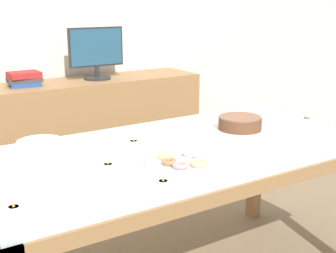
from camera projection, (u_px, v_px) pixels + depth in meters
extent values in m
cube|color=silver|center=(49.00, 17.00, 3.47)|extent=(8.00, 0.10, 2.60)
cube|color=silver|center=(179.00, 149.00, 2.21)|extent=(1.86, 0.90, 0.04)
cube|color=olive|center=(239.00, 188.00, 1.87)|extent=(1.89, 0.08, 0.06)
cube|color=olive|center=(135.00, 137.00, 2.56)|extent=(1.89, 0.08, 0.06)
cube|color=olive|center=(309.00, 131.00, 2.69)|extent=(0.08, 0.93, 0.06)
cube|color=olive|center=(255.00, 167.00, 3.10)|extent=(0.07, 0.07, 0.70)
cube|color=olive|center=(70.00, 139.00, 3.45)|extent=(2.04, 0.44, 0.85)
cylinder|color=#262628|center=(97.00, 78.00, 3.46)|extent=(0.20, 0.20, 0.02)
cylinder|color=#262628|center=(97.00, 71.00, 3.45)|extent=(0.04, 0.04, 0.09)
cube|color=#262628|center=(96.00, 47.00, 3.40)|extent=(0.42, 0.02, 0.28)
cube|color=navy|center=(97.00, 47.00, 3.39)|extent=(0.40, 0.00, 0.26)
cube|color=#23478C|center=(25.00, 84.00, 3.18)|extent=(0.21, 0.17, 0.03)
cube|color=#3F3838|center=(24.00, 80.00, 3.17)|extent=(0.23, 0.16, 0.03)
cube|color=maroon|center=(24.00, 75.00, 3.16)|extent=(0.21, 0.16, 0.04)
cylinder|color=white|center=(240.00, 130.00, 2.43)|extent=(0.28, 0.28, 0.01)
cylinder|color=brown|center=(240.00, 123.00, 2.42)|extent=(0.22, 0.22, 0.06)
cylinder|color=brown|center=(240.00, 117.00, 2.41)|extent=(0.22, 0.22, 0.01)
cylinder|color=white|center=(185.00, 162.00, 1.96)|extent=(0.35, 0.35, 0.01)
torus|color=white|center=(200.00, 154.00, 2.00)|extent=(0.07, 0.07, 0.02)
torus|color=white|center=(191.00, 152.00, 2.02)|extent=(0.09, 0.09, 0.03)
torus|color=white|center=(174.00, 152.00, 2.02)|extent=(0.08, 0.08, 0.03)
torus|color=#EAD184|center=(165.00, 155.00, 1.99)|extent=(0.07, 0.07, 0.02)
torus|color=#B27042|center=(169.00, 162.00, 1.91)|extent=(0.06, 0.06, 0.02)
torus|color=pink|center=(180.00, 165.00, 1.87)|extent=(0.07, 0.07, 0.02)
torus|color=#EAD184|center=(199.00, 163.00, 1.89)|extent=(0.08, 0.08, 0.02)
torus|color=white|center=(204.00, 159.00, 1.94)|extent=(0.08, 0.08, 0.02)
cylinder|color=white|center=(40.00, 148.00, 2.15)|extent=(0.21, 0.21, 0.01)
cylinder|color=white|center=(40.00, 146.00, 2.15)|extent=(0.21, 0.21, 0.01)
cylinder|color=white|center=(40.00, 144.00, 2.14)|extent=(0.21, 0.21, 0.01)
cylinder|color=white|center=(40.00, 142.00, 2.14)|extent=(0.21, 0.21, 0.01)
cylinder|color=silver|center=(108.00, 166.00, 1.91)|extent=(0.04, 0.04, 0.02)
cylinder|color=white|center=(108.00, 164.00, 1.91)|extent=(0.03, 0.03, 0.00)
cone|color=#F9B74C|center=(108.00, 161.00, 1.91)|extent=(0.01, 0.01, 0.02)
cylinder|color=silver|center=(14.00, 209.00, 1.52)|extent=(0.04, 0.04, 0.02)
cylinder|color=white|center=(14.00, 207.00, 1.52)|extent=(0.03, 0.03, 0.00)
cone|color=#F9B74C|center=(13.00, 203.00, 1.51)|extent=(0.01, 0.01, 0.02)
cylinder|color=silver|center=(134.00, 142.00, 2.22)|extent=(0.04, 0.04, 0.02)
cylinder|color=white|center=(134.00, 141.00, 2.22)|extent=(0.03, 0.03, 0.00)
cone|color=#F9B74C|center=(134.00, 138.00, 2.22)|extent=(0.01, 0.01, 0.02)
cylinder|color=silver|center=(163.00, 183.00, 1.73)|extent=(0.04, 0.04, 0.02)
cylinder|color=white|center=(163.00, 181.00, 1.73)|extent=(0.03, 0.03, 0.00)
cone|color=#F9B74C|center=(163.00, 178.00, 1.73)|extent=(0.01, 0.01, 0.02)
cylinder|color=silver|center=(307.00, 119.00, 2.64)|extent=(0.04, 0.04, 0.02)
cylinder|color=white|center=(307.00, 118.00, 2.64)|extent=(0.03, 0.03, 0.00)
cone|color=#F9B74C|center=(307.00, 116.00, 2.64)|extent=(0.01, 0.01, 0.02)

